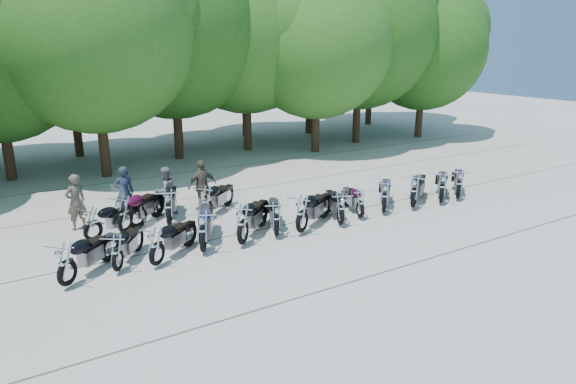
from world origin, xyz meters
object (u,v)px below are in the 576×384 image
motorcycle_9 (385,196)px  motorcycle_10 (414,190)px  motorcycle_4 (243,223)px  rider_3 (124,193)px  motorcycle_14 (124,213)px  rider_2 (202,185)px  motorcycle_15 (169,206)px  motorcycle_8 (360,203)px  rider_0 (76,202)px  motorcycle_3 (203,230)px  motorcycle_12 (459,183)px  motorcycle_6 (302,213)px  motorcycle_16 (206,201)px  motorcycle_5 (276,218)px  motorcycle_11 (442,186)px  motorcycle_7 (341,208)px  motorcycle_1 (117,252)px  motorcycle_13 (92,223)px  rider_1 (165,191)px  motorcycle_2 (156,245)px  motorcycle_0 (66,263)px

motorcycle_9 → motorcycle_10: (1.27, -0.14, 0.03)m
motorcycle_4 → rider_3: bearing=-16.0°
motorcycle_14 → rider_2: 3.18m
motorcycle_14 → motorcycle_15: (1.39, -0.09, 0.01)m
motorcycle_8 → rider_0: (-8.30, 4.03, 0.32)m
motorcycle_10 → motorcycle_14: size_ratio=1.01×
motorcycle_3 → motorcycle_12: motorcycle_3 is taller
motorcycle_6 → motorcycle_14: bearing=26.7°
motorcycle_14 → motorcycle_16: (2.71, -0.06, -0.05)m
motorcycle_5 → motorcycle_4: bearing=30.7°
motorcycle_11 → motorcycle_16: motorcycle_11 is taller
motorcycle_5 → motorcycle_14: bearing=-8.4°
rider_2 → motorcycle_6: bearing=109.4°
motorcycle_4 → motorcycle_15: motorcycle_4 is taller
motorcycle_7 → motorcycle_5: bearing=18.6°
motorcycle_1 → motorcycle_14: bearing=-73.2°
motorcycle_3 → motorcycle_15: 2.62m
motorcycle_1 → motorcycle_9: (9.11, -0.03, 0.08)m
motorcycle_13 → rider_0: (-0.16, 1.50, 0.29)m
motorcycle_10 → motorcycle_13: 10.81m
motorcycle_5 → motorcycle_16: (-1.14, 2.67, 0.02)m
motorcycle_7 → rider_1: size_ratio=1.32×
motorcycle_1 → motorcycle_10: motorcycle_10 is taller
motorcycle_1 → motorcycle_5: (4.76, 0.01, 0.05)m
motorcycle_14 → rider_1: bearing=-94.7°
motorcycle_9 → motorcycle_15: bearing=22.8°
motorcycle_8 → motorcycle_13: bearing=3.6°
motorcycle_13 → rider_3: bearing=-60.3°
motorcycle_2 → motorcycle_16: 3.90m
rider_1 → rider_2: (1.28, -0.23, 0.07)m
motorcycle_1 → motorcycle_7: size_ratio=0.94×
motorcycle_1 → motorcycle_16: (3.62, 2.67, 0.07)m
motorcycle_2 → rider_1: bearing=-59.5°
motorcycle_12 → motorcycle_16: (-9.01, 2.93, -0.02)m
motorcycle_0 → motorcycle_5: motorcycle_0 is taller
motorcycle_7 → rider_0: 8.45m
motorcycle_0 → motorcycle_12: bearing=-132.0°
motorcycle_14 → motorcycle_16: motorcycle_14 is taller
motorcycle_10 → motorcycle_2: bearing=54.2°
motorcycle_2 → motorcycle_1: bearing=41.4°
motorcycle_1 → motorcycle_12: (12.63, -0.25, 0.08)m
motorcycle_8 → motorcycle_11: size_ratio=0.85×
motorcycle_13 → rider_0: rider_0 is taller
motorcycle_2 → motorcycle_6: motorcycle_6 is taller
motorcycle_0 → motorcycle_16: motorcycle_16 is taller
motorcycle_5 → rider_1: (-2.11, 3.94, 0.21)m
rider_2 → motorcycle_0: bearing=33.5°
motorcycle_15 → rider_0: rider_0 is taller
motorcycle_0 → rider_2: size_ratio=1.26×
motorcycle_8 → motorcycle_14: size_ratio=0.83×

